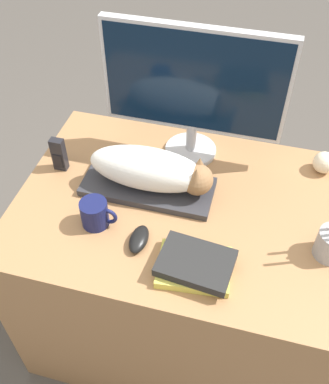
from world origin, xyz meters
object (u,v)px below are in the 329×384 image
(coffee_mug, at_px, (95,214))
(baseball, at_px, (324,162))
(cat, at_px, (154,170))
(keyboard, at_px, (148,187))
(book_stack, at_px, (195,265))
(monitor, at_px, (194,86))
(phone, at_px, (59,155))
(computer_mouse, at_px, (139,239))

(coffee_mug, distance_m, baseball, 0.79)
(cat, bearing_deg, coffee_mug, -126.50)
(keyboard, bearing_deg, book_stack, -51.51)
(keyboard, xyz_separation_m, monitor, (0.10, 0.22, 0.27))
(coffee_mug, xyz_separation_m, phone, (-0.21, 0.20, 0.02))
(cat, relative_size, monitor, 0.68)
(phone, bearing_deg, keyboard, -4.03)
(baseball, bearing_deg, computer_mouse, -138.35)
(cat, height_order, baseball, cat)
(keyboard, relative_size, computer_mouse, 4.11)
(computer_mouse, xyz_separation_m, book_stack, (0.18, -0.05, 0.01))
(computer_mouse, bearing_deg, coffee_mug, 165.28)
(cat, relative_size, computer_mouse, 3.85)
(coffee_mug, distance_m, book_stack, 0.34)
(coffee_mug, bearing_deg, book_stack, -15.60)
(phone, distance_m, book_stack, 0.62)
(coffee_mug, relative_size, phone, 0.92)
(cat, height_order, coffee_mug, cat)
(computer_mouse, distance_m, book_stack, 0.19)
(phone, xyz_separation_m, book_stack, (0.54, -0.30, -0.04))
(monitor, xyz_separation_m, computer_mouse, (-0.06, -0.44, -0.26))
(monitor, bearing_deg, book_stack, -76.06)
(keyboard, xyz_separation_m, phone, (-0.32, 0.02, 0.05))
(baseball, relative_size, phone, 0.60)
(monitor, bearing_deg, computer_mouse, -97.60)
(keyboard, distance_m, phone, 0.33)
(computer_mouse, bearing_deg, book_stack, -16.31)
(keyboard, distance_m, monitor, 0.36)
(coffee_mug, relative_size, book_stack, 0.52)
(baseball, distance_m, book_stack, 0.62)
(cat, xyz_separation_m, book_stack, (0.20, -0.27, -0.07))
(phone, bearing_deg, baseball, 14.05)
(computer_mouse, distance_m, phone, 0.44)
(monitor, height_order, phone, monitor)
(keyboard, xyz_separation_m, cat, (0.02, 0.00, 0.08))
(keyboard, relative_size, coffee_mug, 3.74)
(monitor, height_order, baseball, monitor)
(coffee_mug, relative_size, baseball, 1.53)
(keyboard, distance_m, coffee_mug, 0.22)
(cat, bearing_deg, phone, 176.23)
(coffee_mug, bearing_deg, baseball, 32.32)
(cat, distance_m, baseball, 0.59)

